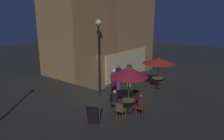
% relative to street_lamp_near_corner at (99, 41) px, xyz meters
% --- Properties ---
extents(ground_plane, '(60.00, 60.00, 0.00)m').
position_rel_street_lamp_near_corner_xyz_m(ground_plane, '(-0.32, -0.43, -3.49)').
color(ground_plane, '#2A2925').
extents(cafe_building, '(7.96, 6.78, 8.79)m').
position_rel_street_lamp_near_corner_xyz_m(cafe_building, '(3.30, 2.77, 0.90)').
color(cafe_building, '#A47746').
rests_on(cafe_building, ground).
extents(street_lamp_near_corner, '(0.37, 0.37, 4.77)m').
position_rel_street_lamp_near_corner_xyz_m(street_lamp_near_corner, '(0.00, 0.00, 0.00)').
color(street_lamp_near_corner, black).
rests_on(street_lamp_near_corner, ground).
extents(menu_sandwich_board, '(0.85, 0.80, 1.00)m').
position_rel_street_lamp_near_corner_xyz_m(menu_sandwich_board, '(-2.95, -2.21, -2.97)').
color(menu_sandwich_board, black).
rests_on(menu_sandwich_board, ground).
extents(cafe_table_0, '(0.69, 0.69, 0.75)m').
position_rel_street_lamp_near_corner_xyz_m(cafe_table_0, '(-1.03, -2.88, -2.96)').
color(cafe_table_0, black).
rests_on(cafe_table_0, ground).
extents(cafe_table_1, '(0.78, 0.78, 0.78)m').
position_rel_street_lamp_near_corner_xyz_m(cafe_table_1, '(3.58, -2.32, -2.90)').
color(cafe_table_1, black).
rests_on(cafe_table_1, ground).
extents(patio_umbrella_0, '(1.91, 1.91, 2.50)m').
position_rel_street_lamp_near_corner_xyz_m(patio_umbrella_0, '(-1.03, -2.88, -1.26)').
color(patio_umbrella_0, black).
rests_on(patio_umbrella_0, ground).
extents(patio_umbrella_1, '(2.25, 2.25, 2.17)m').
position_rel_street_lamp_near_corner_xyz_m(patio_umbrella_1, '(3.58, -2.32, -1.51)').
color(patio_umbrella_1, black).
rests_on(patio_umbrella_1, ground).
extents(cafe_chair_0, '(0.44, 0.44, 0.99)m').
position_rel_street_lamp_near_corner_xyz_m(cafe_chair_0, '(-0.15, -2.79, -2.89)').
color(cafe_chair_0, black).
rests_on(cafe_chair_0, ground).
extents(cafe_chair_1, '(0.52, 0.52, 0.95)m').
position_rel_street_lamp_near_corner_xyz_m(cafe_chair_1, '(-1.25, -2.04, -2.92)').
color(cafe_chair_1, '#262725').
rests_on(cafe_chair_1, ground).
extents(cafe_chair_2, '(0.43, 0.43, 0.88)m').
position_rel_street_lamp_near_corner_xyz_m(cafe_chair_2, '(-1.87, -2.96, -2.94)').
color(cafe_chair_2, brown).
rests_on(cafe_chair_2, ground).
extents(cafe_chair_3, '(0.42, 0.42, 0.99)m').
position_rel_street_lamp_near_corner_xyz_m(cafe_chair_3, '(-0.95, -3.66, -2.90)').
color(cafe_chair_3, '#56321A').
rests_on(cafe_chair_3, ground).
extents(patron_seated_0, '(0.45, 0.55, 1.18)m').
position_rel_street_lamp_near_corner_xyz_m(patron_seated_0, '(-1.21, -2.18, -2.81)').
color(patron_seated_0, '#471F15').
rests_on(patron_seated_0, ground).
extents(patron_seated_1, '(0.34, 0.52, 1.21)m').
position_rel_street_lamp_near_corner_xyz_m(patron_seated_1, '(-0.96, -3.51, -2.81)').
color(patron_seated_1, '#471A23').
rests_on(patron_seated_1, ground).
extents(patron_standing_2, '(0.38, 0.38, 1.71)m').
position_rel_street_lamp_near_corner_xyz_m(patron_standing_2, '(0.60, -0.71, -2.63)').
color(patron_standing_2, '#550F24').
rests_on(patron_standing_2, ground).
extents(patron_standing_3, '(0.38, 0.38, 1.78)m').
position_rel_street_lamp_near_corner_xyz_m(patron_standing_3, '(2.70, -0.51, -2.59)').
color(patron_standing_3, gray).
rests_on(patron_standing_3, ground).
extents(patron_standing_4, '(0.38, 0.38, 1.71)m').
position_rel_street_lamp_near_corner_xyz_m(patron_standing_4, '(1.72, -0.26, -2.63)').
color(patron_standing_4, '#583367').
rests_on(patron_standing_4, ground).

